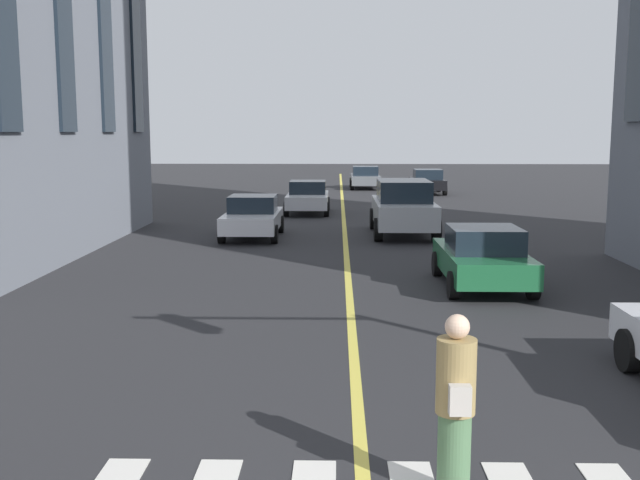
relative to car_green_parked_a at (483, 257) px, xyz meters
The scene contains 8 objects.
lane_centre_line 7.05m from the car_green_parked_a, 25.63° to the left, with size 80.00×0.16×0.01m.
car_green_parked_a is the anchor object (origin of this frame).
car_black_mid 26.23m from the car_green_parked_a, ahead, with size 3.90×1.89×1.40m.
car_silver_near 8.79m from the car_green_parked_a, ahead, with size 4.70×2.14×1.88m.
car_grey_trailing 29.89m from the car_green_parked_a, ahead, with size 3.90×1.89×1.40m.
car_white_oncoming 10.05m from the car_green_parked_a, 37.61° to the left, with size 3.90×1.89×1.40m.
car_white_far 16.27m from the car_green_parked_a, 16.37° to the left, with size 3.90×1.89×1.40m.
pedestrian_near 10.18m from the car_green_parked_a, 167.67° to the left, with size 0.50×0.38×1.81m.
Camera 1 is at (-3.10, 0.27, 3.51)m, focal length 41.92 mm.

